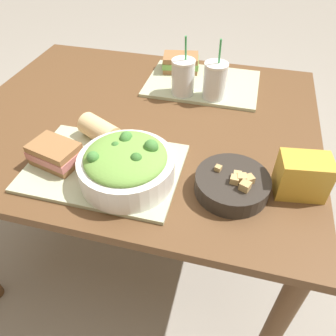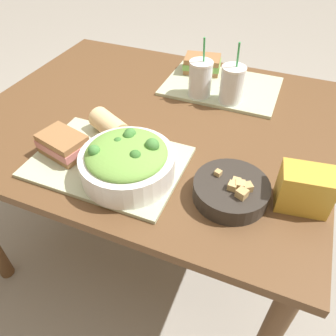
{
  "view_description": "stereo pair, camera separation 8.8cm",
  "coord_description": "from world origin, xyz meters",
  "px_view_note": "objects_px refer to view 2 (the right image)",
  "views": [
    {
      "loc": [
        0.34,
        -0.92,
        1.37
      ],
      "look_at": [
        0.18,
        -0.29,
        0.77
      ],
      "focal_mm": 35.0,
      "sensor_mm": 36.0,
      "label": 1
    },
    {
      "loc": [
        0.42,
        -0.89,
        1.37
      ],
      "look_at": [
        0.18,
        -0.29,
        0.77
      ],
      "focal_mm": 35.0,
      "sensor_mm": 36.0,
      "label": 2
    }
  ],
  "objects_px": {
    "sandwich_near": "(63,144)",
    "sandwich_far": "(202,64)",
    "salad_bowl": "(127,161)",
    "soup_bowl": "(231,190)",
    "baguette_near": "(110,126)",
    "chip_bag": "(305,189)",
    "drink_cup_red": "(232,85)",
    "drink_cup_dark": "(200,80)"
  },
  "relations": [
    {
      "from": "sandwich_near",
      "to": "sandwich_far",
      "type": "xyz_separation_m",
      "value": [
        0.22,
        0.67,
        0.0
      ]
    },
    {
      "from": "salad_bowl",
      "to": "sandwich_near",
      "type": "xyz_separation_m",
      "value": [
        -0.22,
        0.01,
        -0.02
      ]
    },
    {
      "from": "soup_bowl",
      "to": "sandwich_far",
      "type": "bearing_deg",
      "value": 114.05
    },
    {
      "from": "salad_bowl",
      "to": "baguette_near",
      "type": "bearing_deg",
      "value": 134.05
    },
    {
      "from": "salad_bowl",
      "to": "sandwich_near",
      "type": "height_order",
      "value": "salad_bowl"
    },
    {
      "from": "baguette_near",
      "to": "sandwich_near",
      "type": "bearing_deg",
      "value": 174.32
    },
    {
      "from": "chip_bag",
      "to": "drink_cup_red",
      "type": "bearing_deg",
      "value": 116.9
    },
    {
      "from": "sandwich_near",
      "to": "baguette_near",
      "type": "distance_m",
      "value": 0.16
    },
    {
      "from": "drink_cup_dark",
      "to": "chip_bag",
      "type": "height_order",
      "value": "drink_cup_dark"
    },
    {
      "from": "sandwich_near",
      "to": "drink_cup_red",
      "type": "relative_size",
      "value": 0.72
    },
    {
      "from": "baguette_near",
      "to": "chip_bag",
      "type": "distance_m",
      "value": 0.6
    },
    {
      "from": "salad_bowl",
      "to": "sandwich_far",
      "type": "relative_size",
      "value": 1.57
    },
    {
      "from": "sandwich_near",
      "to": "sandwich_far",
      "type": "relative_size",
      "value": 0.96
    },
    {
      "from": "salad_bowl",
      "to": "soup_bowl",
      "type": "relative_size",
      "value": 1.3
    },
    {
      "from": "salad_bowl",
      "to": "soup_bowl",
      "type": "distance_m",
      "value": 0.29
    },
    {
      "from": "drink_cup_red",
      "to": "chip_bag",
      "type": "bearing_deg",
      "value": -54.89
    },
    {
      "from": "chip_bag",
      "to": "salad_bowl",
      "type": "bearing_deg",
      "value": -178.37
    },
    {
      "from": "baguette_near",
      "to": "drink_cup_dark",
      "type": "height_order",
      "value": "drink_cup_dark"
    },
    {
      "from": "sandwich_far",
      "to": "drink_cup_dark",
      "type": "relative_size",
      "value": 0.75
    },
    {
      "from": "sandwich_far",
      "to": "drink_cup_red",
      "type": "distance_m",
      "value": 0.26
    },
    {
      "from": "salad_bowl",
      "to": "drink_cup_dark",
      "type": "relative_size",
      "value": 1.18
    },
    {
      "from": "soup_bowl",
      "to": "sandwich_near",
      "type": "distance_m",
      "value": 0.51
    },
    {
      "from": "drink_cup_dark",
      "to": "drink_cup_red",
      "type": "bearing_deg",
      "value": -0.0
    },
    {
      "from": "soup_bowl",
      "to": "sandwich_near",
      "type": "bearing_deg",
      "value": -177.46
    },
    {
      "from": "sandwich_near",
      "to": "baguette_near",
      "type": "xyz_separation_m",
      "value": [
        0.08,
        0.13,
        0.0
      ]
    },
    {
      "from": "salad_bowl",
      "to": "baguette_near",
      "type": "relative_size",
      "value": 1.73
    },
    {
      "from": "sandwich_far",
      "to": "chip_bag",
      "type": "height_order",
      "value": "chip_bag"
    },
    {
      "from": "sandwich_near",
      "to": "sandwich_far",
      "type": "distance_m",
      "value": 0.7
    },
    {
      "from": "sandwich_near",
      "to": "drink_cup_dark",
      "type": "xyz_separation_m",
      "value": [
        0.27,
        0.48,
        0.03
      ]
    },
    {
      "from": "salad_bowl",
      "to": "chip_bag",
      "type": "height_order",
      "value": "salad_bowl"
    },
    {
      "from": "drink_cup_dark",
      "to": "drink_cup_red",
      "type": "distance_m",
      "value": 0.12
    },
    {
      "from": "soup_bowl",
      "to": "baguette_near",
      "type": "relative_size",
      "value": 1.33
    },
    {
      "from": "salad_bowl",
      "to": "drink_cup_red",
      "type": "distance_m",
      "value": 0.52
    },
    {
      "from": "soup_bowl",
      "to": "drink_cup_dark",
      "type": "relative_size",
      "value": 0.91
    },
    {
      "from": "soup_bowl",
      "to": "drink_cup_red",
      "type": "relative_size",
      "value": 0.9
    },
    {
      "from": "drink_cup_dark",
      "to": "chip_bag",
      "type": "distance_m",
      "value": 0.58
    },
    {
      "from": "soup_bowl",
      "to": "sandwich_near",
      "type": "xyz_separation_m",
      "value": [
        -0.51,
        -0.02,
        0.02
      ]
    },
    {
      "from": "baguette_near",
      "to": "drink_cup_red",
      "type": "relative_size",
      "value": 0.68
    },
    {
      "from": "soup_bowl",
      "to": "chip_bag",
      "type": "xyz_separation_m",
      "value": [
        0.17,
        0.04,
        0.03
      ]
    },
    {
      "from": "baguette_near",
      "to": "chip_bag",
      "type": "bearing_deg",
      "value": -69.92
    },
    {
      "from": "sandwich_near",
      "to": "chip_bag",
      "type": "relative_size",
      "value": 1.14
    },
    {
      "from": "baguette_near",
      "to": "drink_cup_dark",
      "type": "distance_m",
      "value": 0.4
    }
  ]
}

